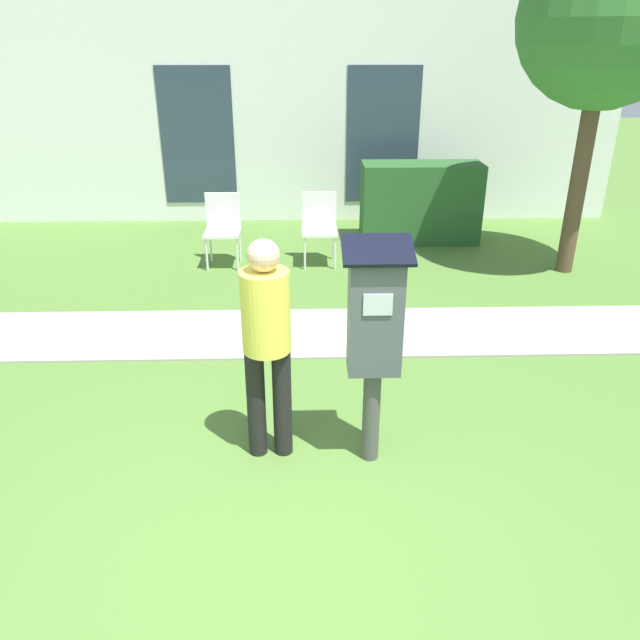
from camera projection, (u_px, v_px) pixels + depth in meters
The scene contains 9 objects.
ground_plane at pixel (275, 566), 3.50m from camera, with size 40.00×40.00×0.00m, color #517A33.
sidewalk at pixel (286, 332), 6.21m from camera, with size 12.00×1.10×0.02m.
building_facade at pixel (290, 115), 9.40m from camera, with size 10.00×0.26×3.20m.
parking_meter at pixel (375, 327), 3.98m from camera, with size 0.44×0.31×1.59m.
person_standing at pixel (266, 335), 4.07m from camera, with size 0.32×0.32×1.58m.
outdoor_chair_left at pixel (223, 224), 7.88m from camera, with size 0.44×0.44×0.90m.
outdoor_chair_middle at pixel (319, 223), 7.92m from camera, with size 0.44×0.44×0.90m.
hedge_row at pixel (420, 203), 8.75m from camera, with size 1.65×0.60×1.10m.
tree at pixel (607, 20), 6.66m from camera, with size 1.90×1.90×3.82m.
Camera 1 is at (0.18, -2.60, 2.73)m, focal length 35.00 mm.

